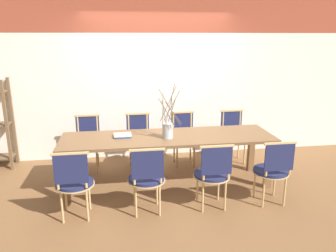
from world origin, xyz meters
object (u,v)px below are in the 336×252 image
(dining_table, at_px, (168,142))
(chair_near_center, at_px, (213,172))
(book_stack, at_px, (123,136))
(vase_centerpiece, at_px, (168,129))
(chair_far_center, at_px, (184,136))

(dining_table, relative_size, chair_near_center, 3.41)
(chair_near_center, bearing_deg, book_stack, 142.60)
(vase_centerpiece, bearing_deg, chair_far_center, 64.93)
(chair_near_center, xyz_separation_m, vase_centerpiece, (-0.46, 0.68, 0.38))
(vase_centerpiece, bearing_deg, chair_near_center, -55.82)
(dining_table, xyz_separation_m, book_stack, (-0.64, 0.07, 0.11))
(dining_table, xyz_separation_m, vase_centerpiece, (-0.02, -0.08, 0.21))
(chair_near_center, relative_size, vase_centerpiece, 1.17)
(dining_table, bearing_deg, book_stack, 174.09)
(chair_near_center, bearing_deg, vase_centerpiece, 124.18)
(chair_near_center, height_order, vase_centerpiece, vase_centerpiece)
(book_stack, bearing_deg, chair_near_center, -37.40)
(dining_table, distance_m, book_stack, 0.65)
(chair_near_center, distance_m, vase_centerpiece, 0.91)
(dining_table, height_order, book_stack, book_stack)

